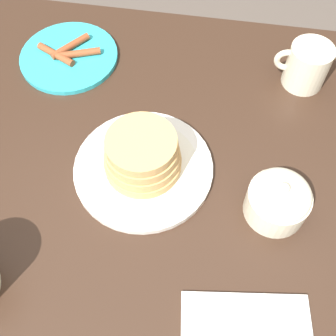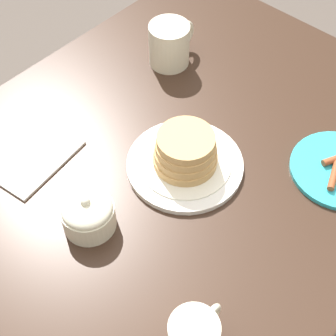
{
  "view_description": "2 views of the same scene",
  "coord_description": "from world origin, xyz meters",
  "px_view_note": "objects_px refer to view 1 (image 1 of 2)",
  "views": [
    {
      "loc": [
        -0.1,
        0.32,
        1.37
      ],
      "look_at": [
        -0.04,
        -0.03,
        0.79
      ],
      "focal_mm": 45.0,
      "sensor_mm": 36.0,
      "label": 1
    },
    {
      "loc": [
        -0.5,
        -0.44,
        1.57
      ],
      "look_at": [
        -0.04,
        -0.03,
        0.79
      ],
      "focal_mm": 55.0,
      "sensor_mm": 36.0,
      "label": 2
    }
  ],
  "objects_px": {
    "sugar_bowl": "(278,200)",
    "side_plate_bacon": "(69,56)",
    "pancake_plate": "(140,160)",
    "creamer_pitcher": "(308,65)"
  },
  "relations": [
    {
      "from": "pancake_plate",
      "to": "side_plate_bacon",
      "type": "xyz_separation_m",
      "value": [
        0.19,
        -0.24,
        -0.03
      ]
    },
    {
      "from": "sugar_bowl",
      "to": "side_plate_bacon",
      "type": "bearing_deg",
      "value": -33.35
    },
    {
      "from": "creamer_pitcher",
      "to": "sugar_bowl",
      "type": "height_order",
      "value": "creamer_pitcher"
    },
    {
      "from": "pancake_plate",
      "to": "side_plate_bacon",
      "type": "relative_size",
      "value": 1.2
    },
    {
      "from": "creamer_pitcher",
      "to": "sugar_bowl",
      "type": "bearing_deg",
      "value": 81.0
    },
    {
      "from": "creamer_pitcher",
      "to": "sugar_bowl",
      "type": "relative_size",
      "value": 1.2
    },
    {
      "from": "pancake_plate",
      "to": "sugar_bowl",
      "type": "bearing_deg",
      "value": 169.9
    },
    {
      "from": "pancake_plate",
      "to": "creamer_pitcher",
      "type": "relative_size",
      "value": 1.99
    },
    {
      "from": "side_plate_bacon",
      "to": "creamer_pitcher",
      "type": "bearing_deg",
      "value": -178.51
    },
    {
      "from": "side_plate_bacon",
      "to": "sugar_bowl",
      "type": "xyz_separation_m",
      "value": [
        -0.42,
        0.28,
        0.03
      ]
    }
  ]
}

